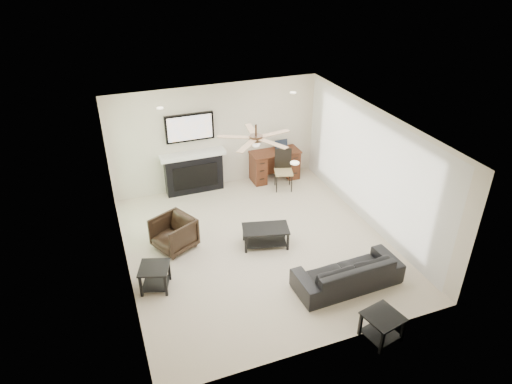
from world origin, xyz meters
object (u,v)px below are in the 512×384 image
at_px(sofa, 348,272).
at_px(desk, 275,165).
at_px(coffee_table, 266,236).
at_px(fireplace_unit, 193,155).
at_px(armchair, 174,233).

relative_size(sofa, desk, 1.55).
relative_size(coffee_table, fireplace_unit, 0.47).
xyz_separation_m(armchair, desk, (2.96, 2.00, 0.05)).
xyz_separation_m(fireplace_unit, desk, (2.03, -0.09, -0.57)).
bearing_deg(desk, fireplace_unit, 177.53).
bearing_deg(desk, coffee_table, -116.25).
relative_size(sofa, coffee_table, 2.11).
height_order(sofa, fireplace_unit, fireplace_unit).
bearing_deg(sofa, desk, -96.87).
xyz_separation_m(sofa, fireplace_unit, (-1.67, 4.23, 0.68)).
xyz_separation_m(armchair, fireplace_unit, (0.93, 2.08, 0.63)).
bearing_deg(armchair, desk, 97.58).
bearing_deg(desk, sofa, -94.90).
xyz_separation_m(sofa, coffee_table, (-0.90, 1.60, -0.08)).
relative_size(coffee_table, desk, 0.74).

